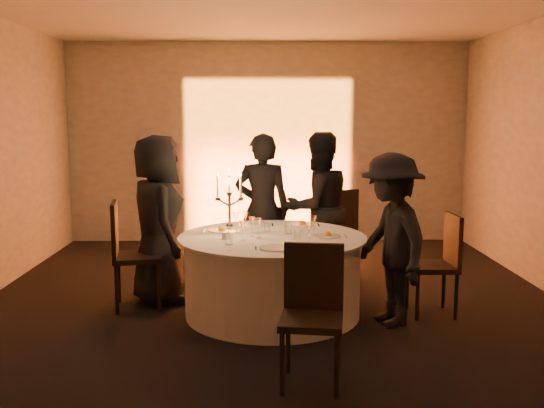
{
  "coord_description": "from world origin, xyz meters",
  "views": [
    {
      "loc": [
        -0.11,
        -5.68,
        1.91
      ],
      "look_at": [
        0.0,
        0.2,
        1.05
      ],
      "focal_mm": 40.0,
      "sensor_mm": 36.0,
      "label": 1
    }
  ],
  "objects_px": {
    "chair_left": "(128,248)",
    "guest_right": "(391,240)",
    "chair_back_left": "(269,237)",
    "coffee_cup": "(225,236)",
    "candelabra": "(230,210)",
    "guest_left": "(158,220)",
    "guest_back_right": "(318,208)",
    "guest_back_left": "(262,209)",
    "chair_front": "(312,305)",
    "chair_right": "(441,258)",
    "chair_back_right": "(335,228)",
    "banquet_table": "(272,275)"
  },
  "relations": [
    {
      "from": "chair_left",
      "to": "guest_right",
      "type": "bearing_deg",
      "value": -111.42
    },
    {
      "from": "chair_back_left",
      "to": "guest_right",
      "type": "relative_size",
      "value": 0.54
    },
    {
      "from": "coffee_cup",
      "to": "candelabra",
      "type": "distance_m",
      "value": 0.35
    },
    {
      "from": "guest_left",
      "to": "guest_back_right",
      "type": "height_order",
      "value": "guest_back_right"
    },
    {
      "from": "guest_back_left",
      "to": "candelabra",
      "type": "distance_m",
      "value": 1.01
    },
    {
      "from": "chair_front",
      "to": "candelabra",
      "type": "xyz_separation_m",
      "value": [
        -0.67,
        1.65,
        0.44
      ]
    },
    {
      "from": "chair_front",
      "to": "candelabra",
      "type": "height_order",
      "value": "candelabra"
    },
    {
      "from": "guest_left",
      "to": "guest_right",
      "type": "height_order",
      "value": "guest_left"
    },
    {
      "from": "chair_back_left",
      "to": "chair_right",
      "type": "xyz_separation_m",
      "value": [
        1.63,
        -1.45,
        0.08
      ]
    },
    {
      "from": "guest_back_right",
      "to": "chair_left",
      "type": "bearing_deg",
      "value": -0.23
    },
    {
      "from": "chair_left",
      "to": "coffee_cup",
      "type": "xyz_separation_m",
      "value": [
        0.99,
        -0.35,
        0.19
      ]
    },
    {
      "from": "chair_back_right",
      "to": "chair_front",
      "type": "relative_size",
      "value": 1.07
    },
    {
      "from": "guest_left",
      "to": "chair_back_right",
      "type": "bearing_deg",
      "value": -85.87
    },
    {
      "from": "guest_right",
      "to": "coffee_cup",
      "type": "distance_m",
      "value": 1.53
    },
    {
      "from": "guest_back_right",
      "to": "chair_back_left",
      "type": "bearing_deg",
      "value": -51.55
    },
    {
      "from": "guest_left",
      "to": "guest_back_left",
      "type": "distance_m",
      "value": 1.27
    },
    {
      "from": "chair_front",
      "to": "coffee_cup",
      "type": "distance_m",
      "value": 1.56
    },
    {
      "from": "guest_back_right",
      "to": "coffee_cup",
      "type": "bearing_deg",
      "value": 26.85
    },
    {
      "from": "chair_back_left",
      "to": "guest_back_left",
      "type": "distance_m",
      "value": 0.5
    },
    {
      "from": "chair_front",
      "to": "guest_back_right",
      "type": "distance_m",
      "value": 2.68
    },
    {
      "from": "guest_right",
      "to": "guest_back_left",
      "type": "bearing_deg",
      "value": -155.65
    },
    {
      "from": "guest_back_left",
      "to": "guest_back_right",
      "type": "height_order",
      "value": "guest_back_right"
    },
    {
      "from": "chair_right",
      "to": "guest_back_left",
      "type": "relative_size",
      "value": 0.57
    },
    {
      "from": "chair_right",
      "to": "guest_right",
      "type": "height_order",
      "value": "guest_right"
    },
    {
      "from": "chair_back_left",
      "to": "guest_right",
      "type": "height_order",
      "value": "guest_right"
    },
    {
      "from": "chair_front",
      "to": "candelabra",
      "type": "bearing_deg",
      "value": 121.04
    },
    {
      "from": "chair_front",
      "to": "guest_left",
      "type": "bearing_deg",
      "value": 135.32
    },
    {
      "from": "chair_front",
      "to": "guest_back_left",
      "type": "xyz_separation_m",
      "value": [
        -0.35,
        2.6,
        0.3
      ]
    },
    {
      "from": "chair_back_right",
      "to": "chair_right",
      "type": "relative_size",
      "value": 1.09
    },
    {
      "from": "banquet_table",
      "to": "guest_back_left",
      "type": "distance_m",
      "value": 1.2
    },
    {
      "from": "banquet_table",
      "to": "guest_back_left",
      "type": "relative_size",
      "value": 1.05
    },
    {
      "from": "candelabra",
      "to": "chair_left",
      "type": "bearing_deg",
      "value": 176.21
    },
    {
      "from": "chair_right",
      "to": "guest_back_right",
      "type": "relative_size",
      "value": 0.57
    },
    {
      "from": "chair_left",
      "to": "chair_front",
      "type": "distance_m",
      "value": 2.41
    },
    {
      "from": "chair_back_left",
      "to": "chair_right",
      "type": "bearing_deg",
      "value": 138.63
    },
    {
      "from": "chair_right",
      "to": "chair_back_left",
      "type": "bearing_deg",
      "value": -132.94
    },
    {
      "from": "chair_left",
      "to": "guest_back_right",
      "type": "relative_size",
      "value": 0.62
    },
    {
      "from": "chair_back_right",
      "to": "chair_front",
      "type": "xyz_separation_m",
      "value": [
        -0.5,
        -2.77,
        -0.04
      ]
    },
    {
      "from": "coffee_cup",
      "to": "candelabra",
      "type": "height_order",
      "value": "candelabra"
    },
    {
      "from": "chair_left",
      "to": "chair_front",
      "type": "bearing_deg",
      "value": -145.31
    },
    {
      "from": "chair_front",
      "to": "chair_left",
      "type": "bearing_deg",
      "value": 143.33
    },
    {
      "from": "guest_left",
      "to": "guest_back_right",
      "type": "relative_size",
      "value": 0.99
    },
    {
      "from": "chair_right",
      "to": "chair_back_right",
      "type": "bearing_deg",
      "value": -147.62
    },
    {
      "from": "banquet_table",
      "to": "coffee_cup",
      "type": "bearing_deg",
      "value": -163.42
    },
    {
      "from": "guest_left",
      "to": "coffee_cup",
      "type": "height_order",
      "value": "guest_left"
    },
    {
      "from": "chair_back_left",
      "to": "guest_back_right",
      "type": "xyz_separation_m",
      "value": [
        0.55,
        -0.27,
        0.39
      ]
    },
    {
      "from": "chair_back_right",
      "to": "guest_back_left",
      "type": "relative_size",
      "value": 0.62
    },
    {
      "from": "coffee_cup",
      "to": "candelabra",
      "type": "relative_size",
      "value": 0.17
    },
    {
      "from": "chair_back_right",
      "to": "candelabra",
      "type": "xyz_separation_m",
      "value": [
        -1.17,
        -1.12,
        0.39
      ]
    },
    {
      "from": "chair_front",
      "to": "chair_right",
      "type": "bearing_deg",
      "value": 56.0
    }
  ]
}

